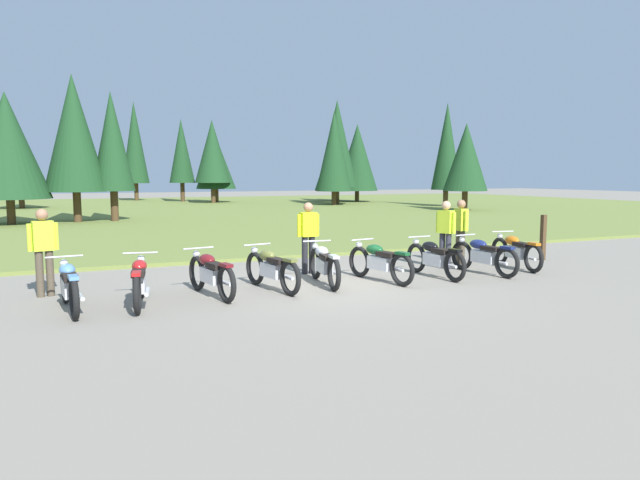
{
  "coord_description": "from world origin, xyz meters",
  "views": [
    {
      "loc": [
        -4.91,
        -10.7,
        2.29
      ],
      "look_at": [
        0.0,
        0.6,
        0.9
      ],
      "focal_mm": 32.21,
      "sensor_mm": 36.0,
      "label": 1
    }
  ],
  "objects_px": {
    "trail_marker_post": "(543,237)",
    "motorcycle_black": "(434,258)",
    "motorcycle_maroon": "(211,273)",
    "rider_with_back_turned": "(308,233)",
    "motorcycle_british_green": "(380,261)",
    "motorcycle_olive": "(271,268)",
    "motorcycle_orange": "(516,251)",
    "motorcycle_sky_blue": "(69,286)",
    "motorcycle_silver": "(324,264)",
    "rider_in_hivis_vest": "(446,230)",
    "rider_checking_bike": "(461,228)",
    "rider_near_row_end": "(44,247)",
    "motorcycle_red": "(140,281)",
    "motorcycle_navy": "(483,255)"
  },
  "relations": [
    {
      "from": "rider_checking_bike",
      "to": "trail_marker_post",
      "type": "xyz_separation_m",
      "value": [
        2.53,
        -0.27,
        -0.33
      ]
    },
    {
      "from": "motorcycle_sky_blue",
      "to": "motorcycle_british_green",
      "type": "distance_m",
      "value": 6.18
    },
    {
      "from": "motorcycle_maroon",
      "to": "motorcycle_silver",
      "type": "bearing_deg",
      "value": 4.82
    },
    {
      "from": "rider_in_hivis_vest",
      "to": "rider_near_row_end",
      "type": "distance_m",
      "value": 8.93
    },
    {
      "from": "motorcycle_olive",
      "to": "motorcycle_orange",
      "type": "relative_size",
      "value": 0.99
    },
    {
      "from": "motorcycle_black",
      "to": "rider_in_hivis_vest",
      "type": "xyz_separation_m",
      "value": [
        0.93,
        0.88,
        0.51
      ]
    },
    {
      "from": "trail_marker_post",
      "to": "motorcycle_maroon",
      "type": "bearing_deg",
      "value": -173.4
    },
    {
      "from": "motorcycle_sky_blue",
      "to": "motorcycle_british_green",
      "type": "bearing_deg",
      "value": 2.87
    },
    {
      "from": "motorcycle_olive",
      "to": "motorcycle_british_green",
      "type": "relative_size",
      "value": 1.0
    },
    {
      "from": "motorcycle_red",
      "to": "motorcycle_black",
      "type": "relative_size",
      "value": 0.99
    },
    {
      "from": "motorcycle_orange",
      "to": "rider_in_hivis_vest",
      "type": "height_order",
      "value": "rider_in_hivis_vest"
    },
    {
      "from": "motorcycle_maroon",
      "to": "trail_marker_post",
      "type": "bearing_deg",
      "value": 6.6
    },
    {
      "from": "motorcycle_maroon",
      "to": "rider_with_back_turned",
      "type": "distance_m",
      "value": 3.13
    },
    {
      "from": "motorcycle_black",
      "to": "motorcycle_navy",
      "type": "height_order",
      "value": "same"
    },
    {
      "from": "motorcycle_sky_blue",
      "to": "rider_near_row_end",
      "type": "xyz_separation_m",
      "value": [
        -0.42,
        1.47,
        0.51
      ]
    },
    {
      "from": "motorcycle_sky_blue",
      "to": "motorcycle_red",
      "type": "relative_size",
      "value": 1.0
    },
    {
      "from": "motorcycle_british_green",
      "to": "motorcycle_navy",
      "type": "xyz_separation_m",
      "value": [
        2.7,
        -0.12,
        0.0
      ]
    },
    {
      "from": "rider_checking_bike",
      "to": "rider_near_row_end",
      "type": "relative_size",
      "value": 1.0
    },
    {
      "from": "motorcycle_black",
      "to": "rider_with_back_turned",
      "type": "xyz_separation_m",
      "value": [
        -2.46,
        1.53,
        0.51
      ]
    },
    {
      "from": "motorcycle_red",
      "to": "motorcycle_silver",
      "type": "xyz_separation_m",
      "value": [
        3.78,
        0.48,
        0.0
      ]
    },
    {
      "from": "motorcycle_red",
      "to": "rider_with_back_turned",
      "type": "height_order",
      "value": "rider_with_back_turned"
    },
    {
      "from": "motorcycle_red",
      "to": "motorcycle_navy",
      "type": "bearing_deg",
      "value": 1.67
    },
    {
      "from": "motorcycle_sky_blue",
      "to": "motorcycle_black",
      "type": "relative_size",
      "value": 1.0
    },
    {
      "from": "rider_checking_bike",
      "to": "trail_marker_post",
      "type": "distance_m",
      "value": 2.57
    },
    {
      "from": "motorcycle_british_green",
      "to": "trail_marker_post",
      "type": "distance_m",
      "value": 5.73
    },
    {
      "from": "motorcycle_silver",
      "to": "rider_in_hivis_vest",
      "type": "relative_size",
      "value": 1.25
    },
    {
      "from": "motorcycle_silver",
      "to": "rider_with_back_turned",
      "type": "relative_size",
      "value": 1.25
    },
    {
      "from": "rider_checking_bike",
      "to": "motorcycle_maroon",
      "type": "bearing_deg",
      "value": -168.76
    },
    {
      "from": "trail_marker_post",
      "to": "motorcycle_red",
      "type": "bearing_deg",
      "value": -172.76
    },
    {
      "from": "motorcycle_black",
      "to": "motorcycle_sky_blue",
      "type": "bearing_deg",
      "value": -177.79
    },
    {
      "from": "motorcycle_sky_blue",
      "to": "motorcycle_black",
      "type": "xyz_separation_m",
      "value": [
        7.58,
        0.29,
        0.0
      ]
    },
    {
      "from": "motorcycle_maroon",
      "to": "motorcycle_british_green",
      "type": "height_order",
      "value": "same"
    },
    {
      "from": "motorcycle_red",
      "to": "motorcycle_navy",
      "type": "xyz_separation_m",
      "value": [
        7.73,
        0.23,
        0.0
      ]
    },
    {
      "from": "motorcycle_red",
      "to": "rider_near_row_end",
      "type": "xyz_separation_m",
      "value": [
        -1.56,
        1.5,
        0.51
      ]
    },
    {
      "from": "motorcycle_red",
      "to": "rider_checking_bike",
      "type": "distance_m",
      "value": 8.32
    },
    {
      "from": "motorcycle_sky_blue",
      "to": "motorcycle_red",
      "type": "height_order",
      "value": "same"
    },
    {
      "from": "motorcycle_maroon",
      "to": "motorcycle_black",
      "type": "relative_size",
      "value": 0.99
    },
    {
      "from": "motorcycle_olive",
      "to": "trail_marker_post",
      "type": "height_order",
      "value": "trail_marker_post"
    },
    {
      "from": "trail_marker_post",
      "to": "motorcycle_black",
      "type": "bearing_deg",
      "value": -166.32
    },
    {
      "from": "motorcycle_black",
      "to": "trail_marker_post",
      "type": "relative_size",
      "value": 1.71
    },
    {
      "from": "motorcycle_red",
      "to": "rider_checking_bike",
      "type": "bearing_deg",
      "value": 11.31
    },
    {
      "from": "rider_in_hivis_vest",
      "to": "rider_with_back_turned",
      "type": "bearing_deg",
      "value": 169.22
    },
    {
      "from": "motorcycle_silver",
      "to": "motorcycle_black",
      "type": "relative_size",
      "value": 1.0
    },
    {
      "from": "motorcycle_silver",
      "to": "rider_in_hivis_vest",
      "type": "height_order",
      "value": "rider_in_hivis_vest"
    },
    {
      "from": "motorcycle_british_green",
      "to": "rider_near_row_end",
      "type": "relative_size",
      "value": 1.24
    },
    {
      "from": "motorcycle_olive",
      "to": "motorcycle_black",
      "type": "bearing_deg",
      "value": -0.95
    },
    {
      "from": "motorcycle_red",
      "to": "rider_with_back_turned",
      "type": "relative_size",
      "value": 1.25
    },
    {
      "from": "motorcycle_red",
      "to": "rider_in_hivis_vest",
      "type": "bearing_deg",
      "value": 9.32
    },
    {
      "from": "motorcycle_british_green",
      "to": "motorcycle_silver",
      "type": "bearing_deg",
      "value": 173.66
    },
    {
      "from": "motorcycle_british_green",
      "to": "trail_marker_post",
      "type": "bearing_deg",
      "value": 10.18
    }
  ]
}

